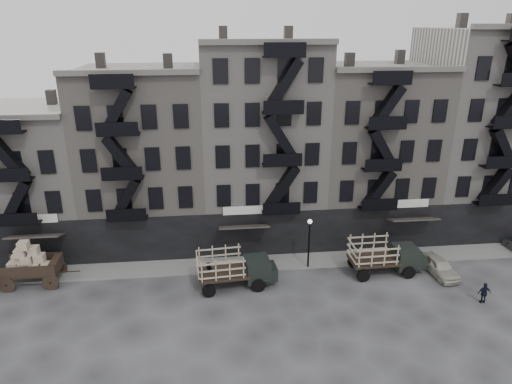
{
  "coord_description": "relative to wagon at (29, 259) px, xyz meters",
  "views": [
    {
      "loc": [
        -4.5,
        -28.81,
        18.65
      ],
      "look_at": [
        -1.03,
        4.0,
        6.17
      ],
      "focal_mm": 32.0,
      "sensor_mm": 36.0,
      "label": 1
    }
  ],
  "objects": [
    {
      "name": "wagon",
      "position": [
        0.0,
        0.0,
        0.0
      ],
      "size": [
        4.29,
        2.31,
        3.63
      ],
      "rotation": [
        0.0,
        0.0,
        0.0
      ],
      "color": "black",
      "rests_on": "ground"
    },
    {
      "name": "policeman",
      "position": [
        32.35,
        -5.99,
        -1.28
      ],
      "size": [
        0.95,
        0.43,
        1.59
      ],
      "primitive_type": "imported",
      "rotation": [
        0.0,
        0.0,
        3.1
      ],
      "color": "black",
      "rests_on": "ground"
    },
    {
      "name": "car_east",
      "position": [
        31.12,
        -1.95,
        -1.4
      ],
      "size": [
        2.01,
        4.12,
        1.35
      ],
      "primitive_type": "imported",
      "rotation": [
        0.0,
        0.0,
        0.1
      ],
      "color": "#B2AFA0",
      "rests_on": "ground"
    },
    {
      "name": "pedestrian_mid",
      "position": [
        13.19,
        -1.45,
        -1.18
      ],
      "size": [
        1.08,
        1.01,
        1.78
      ],
      "primitive_type": "imported",
      "rotation": [
        0.0,
        0.0,
        3.64
      ],
      "color": "black",
      "rests_on": "ground"
    },
    {
      "name": "building_east",
      "position": [
        38.12,
        7.22,
        6.93
      ],
      "size": [
        10.0,
        11.35,
        19.2
      ],
      "color": "#9D9790",
      "rests_on": "ground"
    },
    {
      "name": "lamp_post",
      "position": [
        21.12,
        -0.0,
        0.71
      ],
      "size": [
        0.36,
        0.36,
        4.28
      ],
      "color": "black",
      "rests_on": "ground"
    },
    {
      "name": "stake_truck_west",
      "position": [
        15.13,
        -1.96,
        -0.41
      ],
      "size": [
        5.98,
        2.85,
        2.92
      ],
      "rotation": [
        0.0,
        0.0,
        0.09
      ],
      "color": "black",
      "rests_on": "ground"
    },
    {
      "name": "stake_truck_east",
      "position": [
        26.88,
        -1.25,
        -0.41
      ],
      "size": [
        5.89,
        2.56,
        2.92
      ],
      "rotation": [
        0.0,
        0.0,
        0.03
      ],
      "color": "black",
      "rests_on": "ground"
    },
    {
      "name": "ground",
      "position": [
        18.12,
        -2.6,
        -2.07
      ],
      "size": [
        140.0,
        140.0,
        0.0
      ],
      "primitive_type": "plane",
      "color": "#38383A",
      "rests_on": "ground"
    },
    {
      "name": "building_midwest",
      "position": [
        8.12,
        7.23,
        5.43
      ],
      "size": [
        10.0,
        11.35,
        16.2
      ],
      "color": "gray",
      "rests_on": "ground"
    },
    {
      "name": "building_center",
      "position": [
        18.12,
        7.22,
        6.43
      ],
      "size": [
        10.0,
        11.35,
        18.2
      ],
      "color": "#9D9790",
      "rests_on": "ground"
    },
    {
      "name": "building_mideast",
      "position": [
        28.12,
        7.23,
        5.43
      ],
      "size": [
        10.0,
        11.35,
        16.2
      ],
      "color": "gray",
      "rests_on": "ground"
    },
    {
      "name": "sidewalk",
      "position": [
        18.12,
        1.15,
        -2.0
      ],
      "size": [
        55.0,
        2.5,
        0.15
      ],
      "primitive_type": "cube",
      "color": "slate",
      "rests_on": "ground"
    },
    {
      "name": "building_west",
      "position": [
        -1.88,
        7.23,
        3.93
      ],
      "size": [
        10.0,
        11.35,
        13.2
      ],
      "color": "#9D9790",
      "rests_on": "ground"
    }
  ]
}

